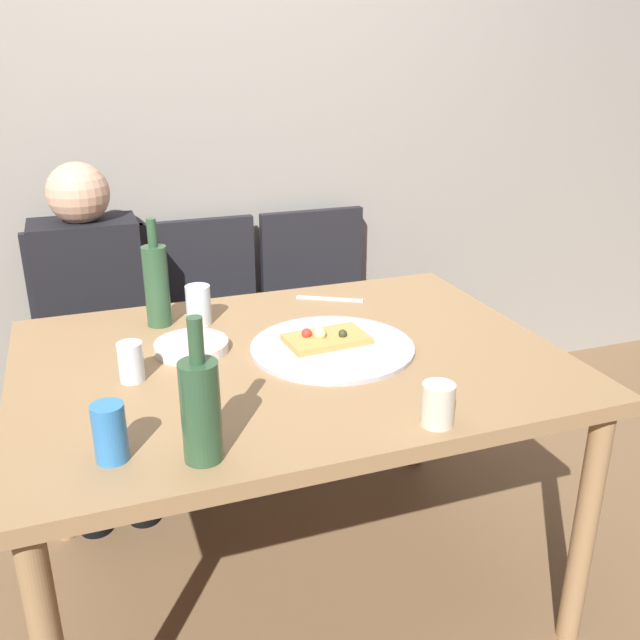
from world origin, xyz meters
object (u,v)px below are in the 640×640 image
object	(u,v)px
tumbler_far	(438,404)
chair_left	(96,337)
plate_stack	(192,346)
chair_right	(322,308)
pizza_slice_last	(325,338)
guest_in_sweater	(94,319)
wine_bottle	(157,284)
beer_bottle	(201,408)
wine_glass	(198,305)
tumbler_near	(131,362)
chair_middle	(209,323)
pizza_tray	(333,348)
soda_can	(110,433)
table_knife	(330,299)
dining_table	(290,381)

from	to	relation	value
tumbler_far	chair_left	bearing A→B (deg)	115.81
plate_stack	chair_right	bearing A→B (deg)	50.14
pizza_slice_last	guest_in_sweater	size ratio (longest dim) A/B	0.20
wine_bottle	beer_bottle	bearing A→B (deg)	-91.31
wine_glass	guest_in_sweater	bearing A→B (deg)	122.27
tumbler_near	plate_stack	distance (m)	0.21
chair_left	guest_in_sweater	size ratio (longest dim) A/B	0.77
tumbler_near	tumbler_far	world-z (taller)	tumbler_near
tumbler_far	guest_in_sweater	world-z (taller)	guest_in_sweater
chair_left	tumbler_near	bearing A→B (deg)	93.88
pizza_slice_last	guest_in_sweater	xyz separation A→B (m)	(-0.58, 0.74, -0.14)
chair_left	chair_middle	size ratio (longest dim) A/B	1.00
pizza_tray	chair_right	world-z (taller)	chair_right
tumbler_far	chair_left	size ratio (longest dim) A/B	0.11
chair_right	tumbler_far	bearing A→B (deg)	80.22
pizza_tray	soda_can	size ratio (longest dim) A/B	3.67
wine_glass	chair_right	bearing A→B (deg)	44.92
plate_stack	table_knife	bearing A→B (deg)	27.30
tumbler_far	wine_glass	size ratio (longest dim) A/B	0.81
beer_bottle	soda_can	xyz separation A→B (m)	(-0.17, 0.06, -0.05)
guest_in_sweater	wine_glass	bearing A→B (deg)	122.27
tumbler_far	chair_right	bearing A→B (deg)	80.22
beer_bottle	tumbler_far	distance (m)	0.51
table_knife	chair_left	size ratio (longest dim) A/B	0.24
wine_bottle	guest_in_sweater	world-z (taller)	guest_in_sweater
wine_glass	pizza_tray	bearing A→B (deg)	-45.98
guest_in_sweater	wine_bottle	bearing A→B (deg)	112.72
wine_bottle	chair_left	bearing A→B (deg)	107.15
wine_glass	chair_middle	bearing A→B (deg)	77.28
tumbler_far	beer_bottle	bearing A→B (deg)	175.67
wine_glass	chair_left	size ratio (longest dim) A/B	0.13
dining_table	pizza_slice_last	size ratio (longest dim) A/B	6.19
dining_table	beer_bottle	distance (m)	0.55
tumbler_far	guest_in_sweater	size ratio (longest dim) A/B	0.08
dining_table	soda_can	distance (m)	0.61
guest_in_sweater	pizza_tray	bearing A→B (deg)	127.51
beer_bottle	tumbler_far	xyz separation A→B (m)	(0.50, -0.04, -0.07)
pizza_slice_last	chair_middle	bearing A→B (deg)	99.93
wine_bottle	tumbler_far	bearing A→B (deg)	-58.61
plate_stack	table_knife	size ratio (longest dim) A/B	0.90
tumbler_far	wine_bottle	bearing A→B (deg)	121.39
pizza_tray	beer_bottle	distance (m)	0.61
pizza_slice_last	table_knife	xyz separation A→B (m)	(0.14, 0.35, -0.02)
wine_glass	soda_can	world-z (taller)	soda_can
beer_bottle	chair_left	distance (m)	1.39
wine_bottle	chair_left	world-z (taller)	wine_bottle
pizza_slice_last	plate_stack	size ratio (longest dim) A/B	1.15
dining_table	soda_can	size ratio (longest dim) A/B	11.62
wine_glass	tumbler_far	bearing A→B (deg)	-63.86
plate_stack	chair_middle	size ratio (longest dim) A/B	0.22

